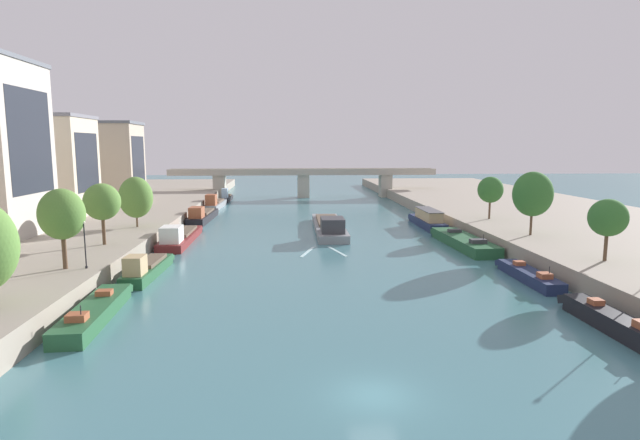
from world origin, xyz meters
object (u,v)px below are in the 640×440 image
object	(u,v)px
moored_boat_right_second	(428,219)
moored_boat_right_gap_after	(463,241)
barge_midriver	(329,226)
tree_right_past_mid	(490,190)
moored_boat_left_lone	(147,268)
moored_boat_left_downstream	(202,216)
lamppost_left_bank	(85,242)
moored_boat_right_midway	(528,275)
moored_boat_left_far	(227,197)
moored_boat_left_near	(215,204)
moored_boat_right_upstream	(612,321)
tree_left_far	(102,202)
tree_left_nearest	(62,214)
tree_right_distant	(533,194)
tree_right_nearest	(608,218)
tree_left_distant	(136,197)
moored_boat_left_upstream	(180,237)
bridge_far	(303,179)
moored_boat_left_second	(95,311)

from	to	relation	value
moored_boat_right_second	moored_boat_right_gap_after	bearing A→B (deg)	-89.44
barge_midriver	tree_right_past_mid	distance (m)	23.98
moored_boat_left_lone	moored_boat_left_downstream	xyz separation A→B (m)	(-0.43, 37.22, 0.07)
lamppost_left_bank	moored_boat_right_midway	bearing A→B (deg)	1.19
moored_boat_left_far	moored_boat_right_second	xyz separation A→B (m)	(35.61, -39.87, 0.28)
barge_midriver	moored_boat_left_lone	xyz separation A→B (m)	(-20.00, -25.00, -0.05)
moored_boat_left_lone	moored_boat_left_near	distance (m)	55.07
moored_boat_right_upstream	tree_left_far	bearing A→B (deg)	150.65
lamppost_left_bank	moored_boat_right_upstream	bearing A→B (deg)	-17.49
moored_boat_left_lone	tree_left_nearest	size ratio (longest dim) A/B	1.70
moored_boat_right_midway	lamppost_left_bank	size ratio (longest dim) A/B	2.63
barge_midriver	moored_boat_left_downstream	distance (m)	23.81
moored_boat_right_midway	tree_right_distant	distance (m)	15.76
moored_boat_left_near	moored_boat_right_upstream	size ratio (longest dim) A/B	1.31
barge_midriver	moored_boat_right_upstream	bearing A→B (deg)	-69.35
moored_boat_right_midway	tree_right_distant	bearing A→B (deg)	63.78
tree_left_far	tree_right_nearest	distance (m)	50.49
tree_left_distant	tree_right_nearest	bearing A→B (deg)	-25.51
moored_boat_left_upstream	moored_boat_right_gap_after	xyz separation A→B (m)	(36.24, -4.78, -0.19)
moored_boat_left_lone	moored_boat_left_far	size ratio (longest dim) A/B	1.18
barge_midriver	moored_boat_right_upstream	size ratio (longest dim) A/B	2.11
barge_midriver	tree_left_distant	xyz separation A→B (m)	(-25.92, -6.63, 5.06)
moored_boat_left_lone	tree_left_far	distance (m)	10.45
moored_boat_right_midway	tree_right_past_mid	bearing A→B (deg)	75.69
barge_midriver	tree_left_far	xyz separation A→B (m)	(-26.04, -18.79, 5.80)
moored_boat_right_second	tree_left_far	bearing A→B (deg)	-151.88
moored_boat_right_second	barge_midriver	bearing A→B (deg)	-167.27
barge_midriver	tree_left_distant	world-z (taller)	tree_left_distant
moored_boat_left_lone	moored_boat_right_upstream	size ratio (longest dim) A/B	1.08
moored_boat_right_second	tree_right_distant	world-z (taller)	tree_right_distant
tree_left_distant	tree_right_nearest	distance (m)	54.40
moored_boat_left_upstream	tree_right_distant	world-z (taller)	tree_right_distant
bridge_far	moored_boat_left_far	bearing A→B (deg)	-156.69
tree_left_far	tree_right_past_mid	world-z (taller)	tree_left_far
moored_boat_right_upstream	bridge_far	world-z (taller)	bridge_far
moored_boat_left_far	lamppost_left_bank	distance (m)	73.49
tree_left_far	moored_boat_left_second	bearing A→B (deg)	-73.57
barge_midriver	moored_boat_right_midway	distance (m)	33.37
moored_boat_left_near	moored_boat_left_far	distance (m)	13.39
moored_boat_right_second	tree_right_distant	bearing A→B (deg)	-70.39
tree_left_nearest	lamppost_left_bank	world-z (taller)	tree_left_nearest
moored_boat_right_gap_after	moored_boat_right_midway	bearing A→B (deg)	-88.29
moored_boat_right_midway	moored_boat_right_second	distance (m)	32.61
moored_boat_left_near	moored_boat_right_gap_after	distance (m)	56.11
moored_boat_right_second	lamppost_left_bank	bearing A→B (deg)	-139.86
tree_left_far	lamppost_left_bank	size ratio (longest dim) A/B	1.58
barge_midriver	moored_boat_left_near	xyz separation A→B (m)	(-20.70, 30.07, 0.05)
moored_boat_left_near	moored_boat_right_second	xyz separation A→B (m)	(36.50, -26.50, 0.24)
tree_left_far	moored_boat_left_near	bearing A→B (deg)	83.76
tree_left_far	lamppost_left_bank	xyz separation A→B (m)	(2.19, -11.07, -2.32)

